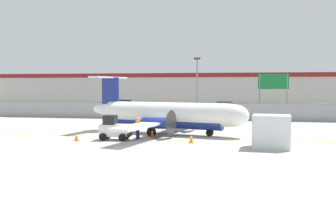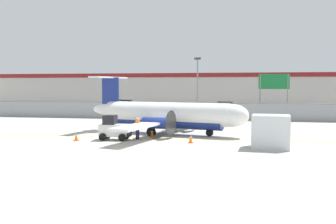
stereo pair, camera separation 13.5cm
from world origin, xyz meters
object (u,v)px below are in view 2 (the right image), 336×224
traffic_cone_near_right (152,133)px  traffic_cone_far_left (76,137)px  commuter_airplane (169,115)px  baggage_tug (114,129)px  cargo_container (271,132)px  traffic_cone_near_left (191,139)px  ground_crew_worker (137,127)px  traffic_cone_far_right (137,128)px  parked_car_1 (167,108)px  parked_car_0 (126,104)px  highway_sign (274,85)px  parked_car_2 (225,107)px  parked_car_3 (298,109)px  apron_light_pole (197,84)px

traffic_cone_near_right → traffic_cone_far_left: (-5.14, -2.95, 0.00)m
commuter_airplane → baggage_tug: 5.44m
cargo_container → traffic_cone_far_left: 14.04m
baggage_tug → traffic_cone_near_left: baggage_tug is taller
ground_crew_worker → traffic_cone_far_right: bearing=122.6°
traffic_cone_near_right → parked_car_1: 23.32m
traffic_cone_near_left → parked_car_0: 38.78m
parked_car_0 → parked_car_1: 13.38m
ground_crew_worker → cargo_container: 9.95m
parked_car_1 → highway_sign: 15.60m
traffic_cone_far_left → parked_car_2: size_ratio=0.15×
baggage_tug → ground_crew_worker: bearing=14.1°
parked_car_3 → traffic_cone_far_left: bearing=61.6°
highway_sign → parked_car_3: bearing=62.1°
ground_crew_worker → highway_sign: (11.79, 18.80, 3.19)m
traffic_cone_near_left → traffic_cone_far_left: bearing=-177.0°
commuter_airplane → traffic_cone_far_right: commuter_airplane is taller
traffic_cone_near_left → cargo_container: bearing=-13.1°
traffic_cone_near_right → ground_crew_worker: bearing=-119.7°
baggage_tug → parked_car_3: size_ratio=0.54×
cargo_container → commuter_airplane: bearing=148.8°
traffic_cone_near_right → apron_light_pole: (2.24, 13.29, 3.99)m
traffic_cone_near_left → baggage_tug: bearing=174.6°
commuter_airplane → traffic_cone_near_right: commuter_airplane is taller
baggage_tug → highway_sign: highway_sign is taller
commuter_airplane → parked_car_0: 33.50m
traffic_cone_far_left → apron_light_pole: (7.37, 16.24, 3.99)m
commuter_airplane → traffic_cone_near_left: (2.47, -4.69, -1.29)m
parked_car_3 → traffic_cone_near_right: bearing=66.5°
commuter_airplane → highway_sign: highway_sign is taller
baggage_tug → parked_car_0: bearing=103.3°
parked_car_2 → parked_car_3: size_ratio=1.00×
traffic_cone_near_left → highway_sign: (7.56, 19.86, 3.83)m
baggage_tug → highway_sign: (13.51, 19.30, 3.28)m
ground_crew_worker → parked_car_1: bearing=112.8°
baggage_tug → cargo_container: cargo_container is taller
traffic_cone_near_right → parked_car_2: size_ratio=0.15×
traffic_cone_near_right → traffic_cone_near_left: bearing=-36.2°
highway_sign → traffic_cone_near_left: bearing=-110.8°
commuter_airplane → parked_car_0: commuter_airplane is taller
baggage_tug → traffic_cone_far_left: (-2.60, -1.01, -0.54)m
traffic_cone_far_left → traffic_cone_far_right: (2.92, 6.66, 0.00)m
parked_car_0 → parked_car_3: same height
traffic_cone_far_right → parked_car_2: parked_car_2 is taller
commuter_airplane → parked_car_3: size_ratio=3.63×
commuter_airplane → apron_light_pole: 11.50m
commuter_airplane → traffic_cone_near_left: bearing=-48.7°
parked_car_2 → apron_light_pole: size_ratio=0.60×
ground_crew_worker → apron_light_pole: apron_light_pole is taller
parked_car_3 → apron_light_pole: bearing=49.7°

